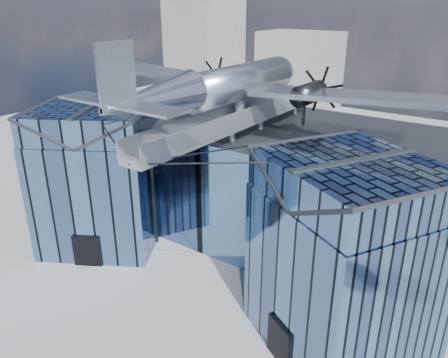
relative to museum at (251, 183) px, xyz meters
The scene contains 4 objects.
ground_plane 8.03m from the museum, 90.00° to the right, with size 120.00×120.00×0.00m, color gray.
museum is the anchor object (origin of this frame).
bg_towers 44.92m from the museum, 88.14° to the left, with size 77.00×24.50×26.00m.
tree_side_w 26.31m from the museum, 168.88° to the left, with size 4.36×4.36×5.15m.
Camera 1 is at (17.16, -22.25, 19.44)m, focal length 35.00 mm.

